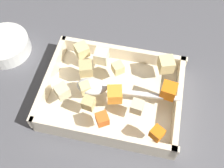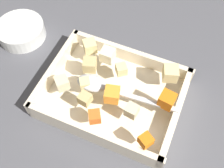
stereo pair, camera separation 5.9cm
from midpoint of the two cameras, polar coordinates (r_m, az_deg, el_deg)
name	(u,v)px [view 2 (the right image)]	position (r m, az deg, el deg)	size (l,w,h in m)	color
ground_plane	(115,97)	(0.64, 3.15, -2.90)	(4.00, 4.00, 0.00)	#4C4C51
baking_dish	(112,95)	(0.63, 2.67, -2.51)	(0.31, 0.23, 0.05)	beige
carrot_chunk_corner_se	(95,117)	(0.55, -0.61, -7.10)	(0.02, 0.02, 0.02)	orange
carrot_chunk_mid_left	(167,100)	(0.58, 14.33, -3.46)	(0.03, 0.03, 0.03)	orange
carrot_chunk_heap_top	(112,95)	(0.57, 2.95, -2.49)	(0.03, 0.03, 0.03)	orange
carrot_chunk_far_left	(146,140)	(0.54, 10.25, -11.81)	(0.02, 0.02, 0.02)	orange
potato_chunk_corner_ne	(85,83)	(0.58, -2.83, -0.13)	(0.02, 0.02, 0.02)	#E0CC89
potato_chunk_rim_edge	(62,83)	(0.59, -7.63, 0.02)	(0.03, 0.03, 0.03)	beige
potato_chunk_heap_side	(90,65)	(0.61, -1.95, 3.85)	(0.03, 0.03, 0.03)	tan
potato_chunk_near_spoon	(132,110)	(0.56, 7.17, -5.78)	(0.02, 0.02, 0.02)	beige
potato_chunk_under_handle	(108,55)	(0.62, 1.75, 5.92)	(0.03, 0.03, 0.03)	beige
potato_chunk_back_center	(85,99)	(0.57, -2.77, -3.33)	(0.02, 0.02, 0.02)	tan
potato_chunk_near_right	(120,69)	(0.61, 4.37, 3.03)	(0.02, 0.02, 0.02)	#E0CC89
potato_chunk_mid_right	(170,73)	(0.61, 14.82, 1.97)	(0.03, 0.03, 0.03)	#E0CC89
potato_chunk_corner_sw	(90,46)	(0.64, -2.03, 7.70)	(0.03, 0.03, 0.03)	#E0CC89
serving_spoon	(98,85)	(0.58, -0.07, -0.43)	(0.23, 0.05, 0.02)	silver
small_prep_bowl	(21,31)	(0.77, -16.44, 10.44)	(0.13, 0.13, 0.04)	silver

